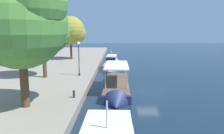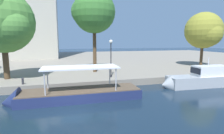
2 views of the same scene
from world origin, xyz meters
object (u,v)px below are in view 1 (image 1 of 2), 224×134
tour_boat_1 (117,89)px  tree_3 (71,31)px  mooring_bollard_0 (74,93)px  lamp_post (79,54)px  tree_1 (39,11)px  motor_yacht_2 (111,65)px  tree_2 (26,19)px

tour_boat_1 → tree_3: (23.60, 10.00, 6.88)m
mooring_bollard_0 → tree_3: bearing=11.9°
lamp_post → tree_3: size_ratio=0.49×
tree_1 → motor_yacht_2: bearing=-37.7°
motor_yacht_2 → tree_1: 17.32m
tree_2 → lamp_post: bearing=-8.3°
lamp_post → tree_3: tree_3 is taller
mooring_bollard_0 → tree_3: (28.41, 5.97, 5.97)m
mooring_bollard_0 → tree_1: tree_1 is taller
lamp_post → tree_2: (-12.57, 1.83, 3.95)m
motor_yacht_2 → tree_2: (-22.82, 6.17, 7.16)m
tour_boat_1 → lamp_post: bearing=-134.4°
motor_yacht_2 → tree_1: tree_1 is taller
tree_1 → tree_2: bearing=-165.1°
lamp_post → tree_1: tree_1 is taller
tour_boat_1 → tree_1: (3.78, 10.00, 9.24)m
tour_boat_1 → lamp_post: lamp_post is taller
tree_1 → tree_3: bearing=-0.0°
mooring_bollard_0 → lamp_post: bearing=6.8°
motor_yacht_2 → tree_2: bearing=-11.9°
tree_2 → tree_3: 31.01m
tour_boat_1 → tree_3: bearing=-156.1°
lamp_post → tour_boat_1: bearing=-135.3°
tree_3 → tree_1: bearing=180.0°
motor_yacht_2 → mooring_bollard_0: (-20.36, 3.13, 0.51)m
lamp_post → tree_2: tree_2 is taller
tree_2 → motor_yacht_2: bearing=-15.1°
tour_boat_1 → tree_3: tree_3 is taller
tree_1 → lamp_post: bearing=-72.2°
motor_yacht_2 → mooring_bollard_0: bearing=-5.5°
motor_yacht_2 → lamp_post: 11.59m
mooring_bollard_0 → lamp_post: size_ratio=0.15×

